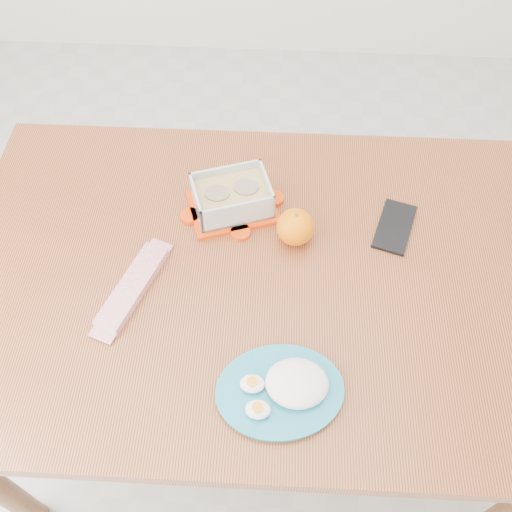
# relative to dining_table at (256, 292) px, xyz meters

# --- Properties ---
(ground) EXTENTS (3.50, 3.50, 0.00)m
(ground) POSITION_rel_dining_table_xyz_m (-0.16, 0.15, -0.67)
(ground) COLOR #B7B7B2
(ground) RESTS_ON ground
(dining_table) EXTENTS (1.36, 0.91, 0.75)m
(dining_table) POSITION_rel_dining_table_xyz_m (0.00, 0.00, 0.00)
(dining_table) COLOR #9D582C
(dining_table) RESTS_ON ground
(food_container) EXTENTS (0.24, 0.21, 0.08)m
(food_container) POSITION_rel_dining_table_xyz_m (-0.07, 0.18, 0.13)
(food_container) COLOR #EA3C07
(food_container) RESTS_ON dining_table
(orange_fruit) EXTENTS (0.09, 0.09, 0.09)m
(orange_fruit) POSITION_rel_dining_table_xyz_m (0.08, 0.10, 0.13)
(orange_fruit) COLOR orange
(orange_fruit) RESTS_ON dining_table
(rice_plate) EXTENTS (0.28, 0.28, 0.07)m
(rice_plate) POSITION_rel_dining_table_xyz_m (0.07, -0.28, 0.11)
(rice_plate) COLOR teal
(rice_plate) RESTS_ON dining_table
(candy_bar) EXTENTS (0.13, 0.23, 0.02)m
(candy_bar) POSITION_rel_dining_table_xyz_m (-0.26, -0.06, 0.10)
(candy_bar) COLOR #B90925
(candy_bar) RESTS_ON dining_table
(smartphone) EXTENTS (0.12, 0.17, 0.01)m
(smartphone) POSITION_rel_dining_table_xyz_m (0.32, 0.14, 0.09)
(smartphone) COLOR black
(smartphone) RESTS_ON dining_table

